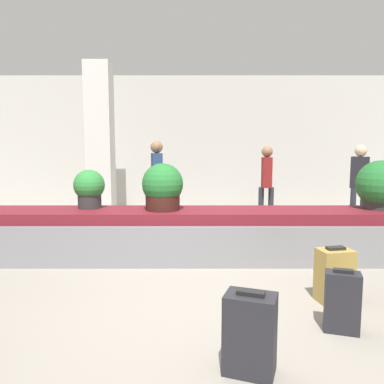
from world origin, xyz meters
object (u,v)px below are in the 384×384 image
Objects in this scene: suitcase_2 at (334,275)px; traveler_0 at (266,179)px; traveler_2 at (156,176)px; suitcase_1 at (342,302)px; suitcase_3 at (250,333)px; potted_plant_0 at (89,188)px; potted_plant_2 at (380,186)px; traveler_1 at (359,179)px; potted_plant_1 at (162,188)px; pillar at (100,146)px.

suitcase_2 is 3.91m from traveler_0.
suitcase_1 is at bearing 10.93° from traveler_2.
suitcase_3 is 1.07× the size of potted_plant_0.
traveler_2 is (-2.19, -0.30, 0.07)m from traveler_0.
suitcase_2 is 2.13m from potted_plant_2.
traveler_1 reaches higher than suitcase_3.
potted_plant_1 is (-1.69, 2.12, 0.75)m from suitcase_1.
traveler_2 is at bearing 100.83° from traveler_0.
pillar is 5.77× the size of potted_plant_0.
traveler_0 reaches higher than potted_plant_1.
suitcase_1 is 0.92× the size of suitcase_3.
traveler_2 is at bearing -9.67° from pillar.
traveler_2 is (-3.95, -0.06, 0.06)m from traveler_1.
suitcase_2 is at bearing -48.98° from pillar.
suitcase_2 is 4.10m from traveler_1.
traveler_2 is at bearing 131.84° from suitcase_1.
traveler_1 is (3.68, 2.12, -0.05)m from potted_plant_1.
pillar is 2.71m from potted_plant_1.
traveler_2 is at bearing 149.44° from potted_plant_2.
suitcase_3 is at bearing -56.81° from potted_plant_0.
suitcase_1 is at bearing -39.60° from potted_plant_0.
traveler_0 is (3.31, 0.11, -0.66)m from pillar.
suitcase_3 is (2.21, -4.96, -1.31)m from pillar.
suitcase_2 is (0.17, 0.62, 0.01)m from suitcase_1.
suitcase_3 is at bearing 170.77° from traveler_0.
traveler_0 is 0.94× the size of traveler_2.
pillar is at bearing 121.86° from potted_plant_1.
traveler_1 is at bearing -94.58° from traveler_0.
potted_plant_0 is at bearing 178.91° from potted_plant_2.
suitcase_1 is 0.65m from suitcase_2.
traveler_1 is (1.82, 3.61, 0.68)m from suitcase_2.
traveler_1 is (0.61, 2.04, -0.07)m from potted_plant_2.
suitcase_1 is 0.99× the size of potted_plant_0.
suitcase_1 is at bearing 96.23° from traveler_1.
traveler_1 reaches higher than suitcase_2.
suitcase_3 is at bearing 90.70° from traveler_1.
potted_plant_2 is (4.47, -2.17, -0.57)m from pillar.
traveler_2 reaches higher than potted_plant_0.
suitcase_3 is 0.37× the size of traveler_1.
traveler_1 is at bearing 78.52° from suitcase_3.
traveler_1 is at bearing 52.11° from suitcase_2.
pillar reaches higher than traveler_2.
suitcase_1 is 0.34× the size of traveler_1.
suitcase_2 is 2.50m from potted_plant_1.
traveler_1 is at bearing 22.39° from potted_plant_0.
potted_plant_0 is (-2.75, 2.28, 0.72)m from suitcase_1.
pillar is 1.98× the size of traveler_1.
traveler_1 is (4.75, 1.96, -0.02)m from potted_plant_0.
suitcase_3 reaches higher than suitcase_1.
traveler_2 is at bearing 109.86° from suitcase_2.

